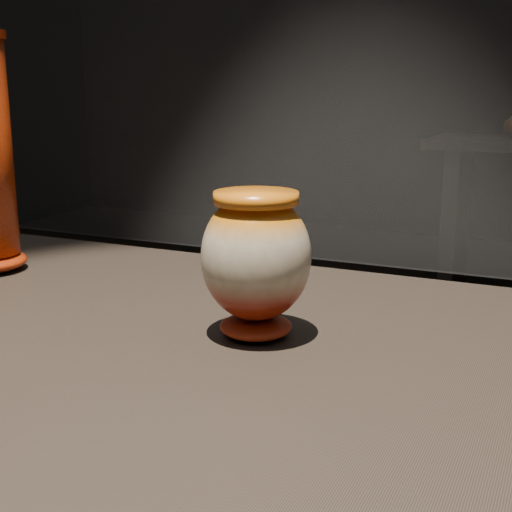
# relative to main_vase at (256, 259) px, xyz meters

# --- Properties ---
(main_vase) EXTENTS (0.17, 0.17, 0.17)m
(main_vase) POSITION_rel_main_vase_xyz_m (0.00, 0.00, 0.00)
(main_vase) COLOR maroon
(main_vase) RESTS_ON display_plinth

